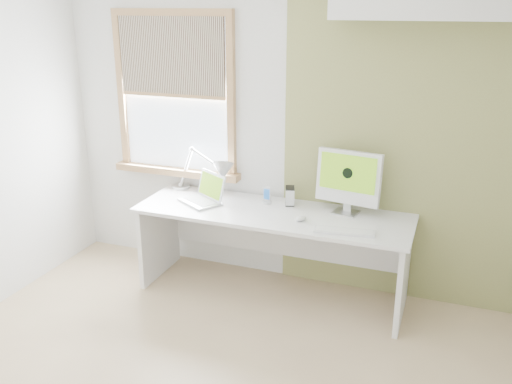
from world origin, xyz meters
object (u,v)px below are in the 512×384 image
at_px(desk, 275,231).
at_px(laptop, 205,195).
at_px(desk_lamp, 215,173).
at_px(external_drive, 290,196).
at_px(imac, 349,179).

xyz_separation_m(desk, laptop, (-0.60, -0.04, 0.25)).
bearing_deg(laptop, desk_lamp, 84.27).
distance_m(desk, laptop, 0.66).
xyz_separation_m(desk_lamp, external_drive, (0.67, 0.01, -0.13)).
bearing_deg(desk_lamp, laptop, -95.73).
bearing_deg(desk, laptop, -176.53).
bearing_deg(laptop, desk, 3.47).
bearing_deg(external_drive, imac, -1.83).
relative_size(desk_lamp, imac, 1.31).
bearing_deg(imac, external_drive, 178.17).
bearing_deg(laptop, external_drive, 14.69).
xyz_separation_m(external_drive, imac, (0.48, -0.02, 0.21)).
relative_size(laptop, imac, 0.83).
height_order(desk, external_drive, external_drive).
bearing_deg(desk_lamp, imac, -0.15).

